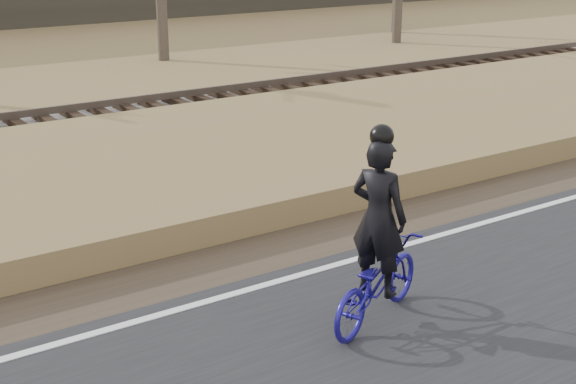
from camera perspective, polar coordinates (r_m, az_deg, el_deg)
ground at (r=9.91m, az=-1.05°, el=-7.38°), size 120.00×120.00×0.00m
edge_line at (r=10.04m, az=-1.68°, el=-6.63°), size 120.00×0.12×0.01m
shoulder at (r=10.84m, az=-4.52°, el=-4.96°), size 120.00×1.60×0.04m
embankment at (r=13.31m, az=-10.95°, el=0.19°), size 120.00×5.00×0.44m
ballast at (r=16.74m, az=-16.16°, el=3.61°), size 120.00×3.00×0.45m
railroad at (r=16.67m, az=-16.25°, el=4.62°), size 120.00×2.40×0.29m
cyclist at (r=8.96m, az=6.35°, el=-4.86°), size 1.91×1.26×2.28m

